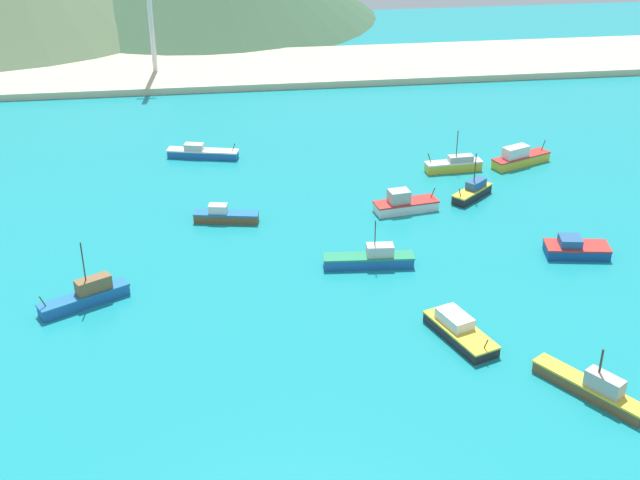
% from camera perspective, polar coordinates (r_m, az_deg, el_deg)
% --- Properties ---
extents(ground, '(260.00, 280.00, 0.50)m').
position_cam_1_polar(ground, '(84.04, -2.16, -6.53)').
color(ground, teal).
extents(fishing_boat_0, '(9.40, 5.67, 2.96)m').
position_cam_1_polar(fishing_boat_0, '(125.21, 13.23, 5.39)').
color(fishing_boat_0, gold).
rests_on(fishing_boat_0, ground).
extents(fishing_boat_1, '(8.50, 3.90, 2.94)m').
position_cam_1_polar(fishing_boat_1, '(108.49, 5.67, 2.44)').
color(fishing_boat_1, silver).
rests_on(fishing_boat_1, ground).
extents(fishing_boat_2, '(7.67, 4.39, 2.28)m').
position_cam_1_polar(fishing_boat_2, '(101.84, 16.76, -0.55)').
color(fishing_boat_2, '#14478C').
rests_on(fishing_boat_2, ground).
extents(fishing_boat_3, '(10.33, 2.90, 5.66)m').
position_cam_1_polar(fishing_boat_3, '(95.40, 3.41, -1.26)').
color(fishing_boat_3, '#1E5BA8').
rests_on(fishing_boat_3, ground).
extents(fishing_boat_5, '(8.25, 3.34, 2.26)m').
position_cam_1_polar(fishing_boat_5, '(105.98, -6.38, 1.64)').
color(fishing_boat_5, brown).
rests_on(fishing_boat_5, ground).
extents(fishing_boat_8, '(9.29, 6.27, 7.18)m').
position_cam_1_polar(fishing_boat_8, '(91.43, -15.38, -3.61)').
color(fishing_boat_8, '#1E5BA8').
rests_on(fishing_boat_8, ground).
extents(fishing_boat_9, '(10.57, 4.35, 2.40)m').
position_cam_1_polar(fishing_boat_9, '(125.86, -7.93, 5.82)').
color(fishing_boat_9, '#1E5BA8').
rests_on(fishing_boat_9, ground).
extents(fishing_boat_10, '(5.81, 9.22, 2.34)m').
position_cam_1_polar(fishing_boat_10, '(84.13, 9.31, -5.98)').
color(fishing_boat_10, '#232328').
rests_on(fishing_boat_10, ground).
extents(fishing_boat_11, '(8.20, 2.45, 5.98)m').
position_cam_1_polar(fishing_boat_11, '(121.44, 9.00, 5.00)').
color(fishing_boat_11, gold).
rests_on(fishing_boat_11, ground).
extents(fishing_boat_13, '(7.62, 10.05, 5.17)m').
position_cam_1_polar(fishing_boat_13, '(79.20, 17.80, -9.40)').
color(fishing_boat_13, brown).
rests_on(fishing_boat_13, ground).
extents(fishing_boat_14, '(6.45, 5.96, 6.23)m').
position_cam_1_polar(fishing_boat_14, '(113.41, 10.21, 3.22)').
color(fishing_boat_14, '#232328').
rests_on(fishing_boat_14, ground).
extents(beach_strip, '(247.00, 24.42, 1.20)m').
position_cam_1_polar(beach_strip, '(166.52, -5.33, 11.34)').
color(beach_strip, beige).
rests_on(beach_strip, ground).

